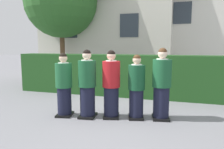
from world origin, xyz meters
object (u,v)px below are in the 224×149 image
at_px(student_front_row_3, 136,88).
at_px(student_front_row_4, 162,86).
at_px(student_front_row_0, 64,86).
at_px(student_front_row_1, 87,85).
at_px(student_in_red_blazer, 111,86).

bearing_deg(student_front_row_3, student_front_row_4, 12.82).
bearing_deg(student_front_row_0, student_front_row_3, 10.51).
distance_m(student_front_row_0, student_front_row_3, 1.77).
bearing_deg(student_front_row_4, student_front_row_0, -168.91).
xyz_separation_m(student_front_row_0, student_front_row_3, (1.74, 0.32, -0.02)).
height_order(student_front_row_1, student_front_row_3, student_front_row_1).
height_order(student_front_row_1, student_front_row_4, student_front_row_4).
xyz_separation_m(student_front_row_1, student_in_red_blazer, (0.56, 0.15, -0.01)).
distance_m(student_front_row_0, student_front_row_1, 0.59).
height_order(student_front_row_0, student_in_red_blazer, student_in_red_blazer).
distance_m(student_front_row_1, student_front_row_3, 1.18).
relative_size(student_front_row_3, student_front_row_4, 0.91).
relative_size(student_front_row_0, student_front_row_3, 1.02).
xyz_separation_m(student_in_red_blazer, student_front_row_3, (0.59, 0.10, -0.05)).
bearing_deg(student_front_row_0, student_front_row_1, 6.87).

